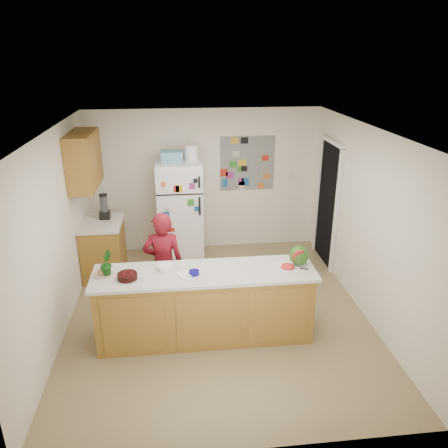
{
  "coord_description": "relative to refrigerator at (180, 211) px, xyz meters",
  "views": [
    {
      "loc": [
        -0.49,
        -5.14,
        3.39
      ],
      "look_at": [
        0.11,
        0.2,
        1.24
      ],
      "focal_mm": 35.0,
      "sensor_mm": 36.0,
      "label": 1
    }
  ],
  "objects": [
    {
      "name": "doorway",
      "position": [
        2.44,
        -0.43,
        0.17
      ],
      "size": [
        0.03,
        0.85,
        2.04
      ],
      "primitive_type": "cube",
      "color": "black",
      "rests_on": "ground"
    },
    {
      "name": "plate",
      "position": [
        -0.95,
        -2.32,
        0.08
      ],
      "size": [
        0.29,
        0.29,
        0.02
      ],
      "primitive_type": "cylinder",
      "rotation": [
        0.0,
        0.0,
        0.27
      ],
      "color": "beige",
      "rests_on": "peninsula_top"
    },
    {
      "name": "keys",
      "position": [
        1.45,
        -2.46,
        0.08
      ],
      "size": [
        0.11,
        0.07,
        0.01
      ],
      "primitive_type": "cube",
      "rotation": [
        0.0,
        0.0,
        -0.25
      ],
      "color": "gray",
      "rests_on": "peninsula_top"
    },
    {
      "name": "cherry_bowl",
      "position": [
        -0.65,
        -2.45,
        0.11
      ],
      "size": [
        0.3,
        0.3,
        0.07
      ],
      "primitive_type": "cylinder",
      "rotation": [
        0.0,
        0.0,
        0.38
      ],
      "color": "black",
      "rests_on": "peninsula_top"
    },
    {
      "name": "potted_plant",
      "position": [
        -0.9,
        -2.33,
        0.22
      ],
      "size": [
        0.14,
        0.17,
        0.31
      ],
      "primitive_type": "imported",
      "rotation": [
        0.0,
        0.0,
        1.57
      ],
      "color": "#124614",
      "rests_on": "peninsula_top"
    },
    {
      "name": "peninsula_base",
      "position": [
        0.25,
        -2.38,
        -0.41
      ],
      "size": [
        2.6,
        0.62,
        0.88
      ],
      "primitive_type": "cube",
      "color": "brown",
      "rests_on": "floor"
    },
    {
      "name": "wall_right",
      "position": [
        2.46,
        -1.88,
        0.4
      ],
      "size": [
        0.02,
        4.5,
        2.5
      ],
      "primitive_type": "cube",
      "color": "beige",
      "rests_on": "ground"
    },
    {
      "name": "paper_towel",
      "position": [
        0.01,
        -2.43,
        0.08
      ],
      "size": [
        0.22,
        0.21,
        0.02
      ],
      "primitive_type": "cube",
      "rotation": [
        0.0,
        0.0,
        0.4
      ],
      "color": "silver",
      "rests_on": "peninsula_top"
    },
    {
      "name": "ceiling",
      "position": [
        0.45,
        -1.88,
        1.66
      ],
      "size": [
        4.0,
        4.5,
        0.02
      ],
      "primitive_type": "cube",
      "color": "white",
      "rests_on": "wall_back"
    },
    {
      "name": "cobalt_bowl",
      "position": [
        0.12,
        -2.43,
        0.1
      ],
      "size": [
        0.16,
        0.16,
        0.05
      ],
      "primitive_type": "cylinder",
      "rotation": [
        0.0,
        0.0,
        -0.43
      ],
      "color": "#0D0866",
      "rests_on": "peninsula_top"
    },
    {
      "name": "blender_appliance",
      "position": [
        -1.19,
        -0.37,
        0.24
      ],
      "size": [
        0.12,
        0.12,
        0.38
      ],
      "primitive_type": "cylinder",
      "color": "black",
      "rests_on": "side_counter_top"
    },
    {
      "name": "peninsula_top",
      "position": [
        0.25,
        -2.38,
        0.05
      ],
      "size": [
        2.68,
        0.7,
        0.04
      ],
      "primitive_type": "cube",
      "color": "silver",
      "rests_on": "peninsula_base"
    },
    {
      "name": "floor",
      "position": [
        0.45,
        -1.88,
        -0.86
      ],
      "size": [
        4.0,
        4.5,
        0.02
      ],
      "primitive_type": "cube",
      "color": "brown",
      "rests_on": "ground"
    },
    {
      "name": "wall_back",
      "position": [
        0.45,
        0.38,
        0.4
      ],
      "size": [
        4.0,
        0.02,
        2.5
      ],
      "primitive_type": "cube",
      "color": "beige",
      "rests_on": "ground"
    },
    {
      "name": "watermelon",
      "position": [
        1.41,
        -2.33,
        0.2
      ],
      "size": [
        0.24,
        0.24,
        0.24
      ],
      "primitive_type": "sphere",
      "color": "#205615",
      "rests_on": "cutting_board"
    },
    {
      "name": "side_counter_base",
      "position": [
        -1.24,
        -0.53,
        -0.42
      ],
      "size": [
        0.6,
        0.8,
        0.86
      ],
      "primitive_type": "cube",
      "color": "brown",
      "rests_on": "floor"
    },
    {
      "name": "fridge_top_bin",
      "position": [
        -0.1,
        0.0,
        0.94
      ],
      "size": [
        0.35,
        0.28,
        0.18
      ],
      "primitive_type": "cube",
      "color": "#5999B2",
      "rests_on": "refrigerator"
    },
    {
      "name": "refrigerator",
      "position": [
        0.0,
        0.0,
        0.0
      ],
      "size": [
        0.75,
        0.7,
        1.7
      ],
      "primitive_type": "cube",
      "color": "silver",
      "rests_on": "floor"
    },
    {
      "name": "white_bowl",
      "position": [
        -0.21,
        -2.27,
        0.1
      ],
      "size": [
        0.27,
        0.27,
        0.06
      ],
      "primitive_type": "cylinder",
      "rotation": [
        0.0,
        0.0,
        0.42
      ],
      "color": "silver",
      "rests_on": "peninsula_top"
    },
    {
      "name": "person",
      "position": [
        -0.26,
        -1.75,
        -0.12
      ],
      "size": [
        0.54,
        0.36,
        1.46
      ],
      "primitive_type": "imported",
      "rotation": [
        0.0,
        0.0,
        3.12
      ],
      "color": "maroon",
      "rests_on": "floor"
    },
    {
      "name": "cutting_board",
      "position": [
        1.35,
        -2.35,
        0.08
      ],
      "size": [
        0.41,
        0.32,
        0.01
      ],
      "primitive_type": "cube",
      "rotation": [
        0.0,
        0.0,
        0.12
      ],
      "color": "silver",
      "rests_on": "peninsula_top"
    },
    {
      "name": "wall_left",
      "position": [
        -1.56,
        -1.88,
        0.4
      ],
      "size": [
        0.02,
        4.5,
        2.5
      ],
      "primitive_type": "cube",
      "color": "beige",
      "rests_on": "ground"
    },
    {
      "name": "watermelon_slice",
      "position": [
        1.26,
        -2.4,
        0.09
      ],
      "size": [
        0.16,
        0.16,
        0.02
      ],
      "primitive_type": "cylinder",
      "color": "#C83144",
      "rests_on": "cutting_board"
    },
    {
      "name": "upper_cabinets",
      "position": [
        -1.37,
        -0.58,
        1.05
      ],
      "size": [
        0.35,
        1.0,
        0.8
      ],
      "primitive_type": "cube",
      "color": "brown",
      "rests_on": "wall_left"
    },
    {
      "name": "photo_collage",
      "position": [
        1.2,
        0.36,
        0.7
      ],
      "size": [
        0.95,
        0.01,
        0.95
      ],
      "primitive_type": "cube",
      "color": "slate",
      "rests_on": "wall_back"
    },
    {
      "name": "side_counter_top",
      "position": [
        -1.24,
        -0.53,
        0.03
      ],
      "size": [
        0.64,
        0.84,
        0.04
      ],
      "primitive_type": "cube",
      "color": "silver",
      "rests_on": "side_counter_base"
    }
  ]
}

